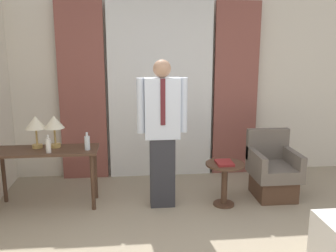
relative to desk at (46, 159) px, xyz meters
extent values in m
cube|color=silver|center=(1.49, 1.10, 0.74)|extent=(10.00, 0.06, 2.70)
cube|color=white|center=(1.49, 0.97, 0.68)|extent=(1.52, 0.06, 2.58)
cube|color=brown|center=(0.36, 0.97, 0.68)|extent=(0.66, 0.06, 2.58)
cube|color=brown|center=(2.62, 0.97, 0.68)|extent=(0.66, 0.06, 2.58)
cube|color=#4C3323|center=(0.00, 0.00, 0.10)|extent=(1.26, 0.47, 0.03)
cylinder|color=#4C3323|center=(0.57, -0.17, -0.26)|extent=(0.05, 0.05, 0.70)
cylinder|color=#4C3323|center=(-0.57, 0.17, -0.26)|extent=(0.05, 0.05, 0.70)
cylinder|color=#4C3323|center=(0.57, 0.17, -0.26)|extent=(0.05, 0.05, 0.70)
cylinder|color=tan|center=(-0.11, 0.09, 0.14)|extent=(0.13, 0.13, 0.04)
cylinder|color=tan|center=(-0.11, 0.09, 0.26)|extent=(0.02, 0.02, 0.20)
cone|color=beige|center=(-0.11, 0.09, 0.44)|extent=(0.25, 0.25, 0.15)
cylinder|color=tan|center=(0.11, 0.09, 0.14)|extent=(0.13, 0.13, 0.04)
cylinder|color=tan|center=(0.11, 0.09, 0.26)|extent=(0.02, 0.02, 0.20)
cone|color=beige|center=(0.11, 0.09, 0.44)|extent=(0.25, 0.25, 0.15)
cylinder|color=silver|center=(0.07, -0.14, 0.20)|extent=(0.06, 0.06, 0.17)
cylinder|color=silver|center=(0.07, -0.14, 0.31)|extent=(0.03, 0.03, 0.05)
cylinder|color=silver|center=(0.51, -0.06, 0.20)|extent=(0.06, 0.06, 0.17)
cylinder|color=silver|center=(0.51, -0.06, 0.31)|extent=(0.03, 0.03, 0.05)
cube|color=#2D2D33|center=(1.41, -0.15, -0.17)|extent=(0.30, 0.16, 0.87)
cube|color=silver|center=(1.41, -0.15, 0.62)|extent=(0.42, 0.19, 0.72)
cube|color=#5B1E23|center=(1.41, -0.25, 0.71)|extent=(0.06, 0.01, 0.54)
cylinder|color=silver|center=(1.16, -0.15, 0.66)|extent=(0.09, 0.09, 0.65)
cylinder|color=silver|center=(1.67, -0.15, 0.66)|extent=(0.09, 0.09, 0.65)
sphere|color=tan|center=(1.41, -0.15, 1.09)|extent=(0.21, 0.21, 0.21)
cube|color=#4C3323|center=(2.88, -0.03, -0.47)|extent=(0.48, 0.54, 0.28)
cube|color=#665B51|center=(2.88, -0.03, -0.25)|extent=(0.57, 0.63, 0.16)
cube|color=#665B51|center=(2.88, 0.24, 0.04)|extent=(0.57, 0.10, 0.42)
cube|color=#665B51|center=(2.64, -0.03, -0.08)|extent=(0.08, 0.63, 0.18)
cube|color=#665B51|center=(3.13, -0.03, -0.08)|extent=(0.08, 0.63, 0.18)
cylinder|color=#4C3323|center=(2.18, -0.21, -0.60)|extent=(0.26, 0.26, 0.02)
cylinder|color=#4C3323|center=(2.18, -0.21, -0.35)|extent=(0.08, 0.08, 0.52)
cylinder|color=#4C3323|center=(2.18, -0.21, -0.08)|extent=(0.48, 0.48, 0.02)
cube|color=maroon|center=(2.16, -0.24, -0.05)|extent=(0.20, 0.25, 0.03)
camera|label=1|loc=(1.03, -4.48, 1.38)|focal=40.00mm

